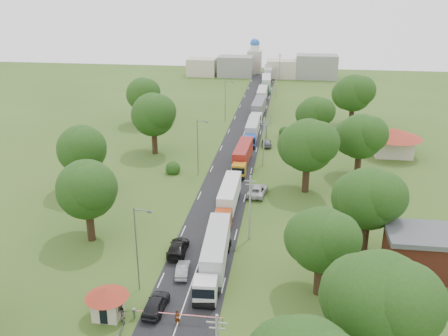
% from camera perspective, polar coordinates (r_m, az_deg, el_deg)
% --- Properties ---
extents(ground, '(260.00, 260.00, 0.00)m').
position_cam_1_polar(ground, '(73.24, -0.91, -5.22)').
color(ground, '#32531B').
rests_on(ground, ground).
extents(road, '(8.00, 200.00, 0.04)m').
position_cam_1_polar(road, '(91.47, 1.00, 0.22)').
color(road, black).
rests_on(road, ground).
extents(boom_barrier, '(9.22, 0.35, 1.18)m').
position_cam_1_polar(boom_barrier, '(52.06, -6.83, -16.22)').
color(boom_barrier, slate).
rests_on(boom_barrier, ground).
extents(guard_booth, '(4.40, 4.40, 3.45)m').
position_cam_1_polar(guard_booth, '(52.93, -13.22, -14.30)').
color(guard_booth, '#BFB49E').
rests_on(guard_booth, ground).
extents(info_sign, '(0.12, 3.10, 4.10)m').
position_cam_1_polar(info_sign, '(104.31, 4.86, 4.49)').
color(info_sign, slate).
rests_on(info_sign, ground).
extents(pole_1, '(1.60, 0.24, 9.00)m').
position_cam_1_polar(pole_1, '(64.36, 2.97, -4.47)').
color(pole_1, gray).
rests_on(pole_1, ground).
extents(pole_2, '(1.60, 0.24, 9.00)m').
position_cam_1_polar(pole_2, '(90.43, 4.56, 3.05)').
color(pole_2, gray).
rests_on(pole_2, ground).
extents(pole_3, '(1.60, 0.24, 9.00)m').
position_cam_1_polar(pole_3, '(117.39, 5.43, 7.17)').
color(pole_3, gray).
rests_on(pole_3, ground).
extents(pole_4, '(1.60, 0.24, 9.00)m').
position_cam_1_polar(pole_4, '(144.74, 5.99, 9.74)').
color(pole_4, gray).
rests_on(pole_4, ground).
extents(pole_5, '(1.60, 0.24, 9.00)m').
position_cam_1_polar(pole_5, '(172.30, 6.37, 11.48)').
color(pole_5, gray).
rests_on(pole_5, ground).
extents(lamp_0, '(2.03, 0.22, 10.00)m').
position_cam_1_polar(lamp_0, '(54.54, -9.83, -8.69)').
color(lamp_0, slate).
rests_on(lamp_0, ground).
extents(lamp_1, '(2.03, 0.22, 10.00)m').
position_cam_1_polar(lamp_1, '(85.75, -2.94, 2.71)').
color(lamp_1, slate).
rests_on(lamp_1, ground).
extents(lamp_2, '(2.03, 0.22, 10.00)m').
position_cam_1_polar(lamp_2, '(119.09, 0.21, 7.88)').
color(lamp_2, slate).
rests_on(lamp_2, ground).
extents(tree_1, '(9.60, 9.60, 12.05)m').
position_cam_1_polar(tree_1, '(43.45, 17.34, -14.22)').
color(tree_1, '#382616').
rests_on(tree_1, ground).
extents(tree_2, '(8.00, 8.00, 10.10)m').
position_cam_1_polar(tree_2, '(53.77, 11.09, -7.96)').
color(tree_2, '#382616').
rests_on(tree_2, ground).
extents(tree_3, '(8.80, 8.80, 11.07)m').
position_cam_1_polar(tree_3, '(63.13, 16.18, -3.30)').
color(tree_3, '#382616').
rests_on(tree_3, ground).
extents(tree_4, '(9.60, 9.60, 12.05)m').
position_cam_1_polar(tree_4, '(79.07, 9.55, 2.62)').
color(tree_4, '#382616').
rests_on(tree_4, ground).
extents(tree_5, '(8.80, 8.80, 11.07)m').
position_cam_1_polar(tree_5, '(87.63, 15.33, 3.53)').
color(tree_5, '#382616').
rests_on(tree_5, ground).
extents(tree_6, '(8.00, 8.00, 10.10)m').
position_cam_1_polar(tree_6, '(103.49, 10.37, 6.16)').
color(tree_6, '#382616').
rests_on(tree_6, ground).
extents(tree_7, '(9.60, 9.60, 12.05)m').
position_cam_1_polar(tree_7, '(118.54, 14.57, 8.30)').
color(tree_7, '#382616').
rests_on(tree_7, ground).
extents(tree_10, '(8.80, 8.80, 11.07)m').
position_cam_1_polar(tree_10, '(65.58, -15.38, -2.30)').
color(tree_10, '#382616').
rests_on(tree_10, ground).
extents(tree_11, '(8.80, 8.80, 11.07)m').
position_cam_1_polar(tree_11, '(81.14, -15.93, 2.10)').
color(tree_11, '#382616').
rests_on(tree_11, ground).
extents(tree_12, '(9.60, 9.60, 12.05)m').
position_cam_1_polar(tree_12, '(97.02, -8.08, 6.09)').
color(tree_12, '#382616').
rests_on(tree_12, ground).
extents(tree_13, '(8.80, 8.80, 11.07)m').
position_cam_1_polar(tree_13, '(118.04, -9.23, 8.34)').
color(tree_13, '#382616').
rests_on(tree_13, ground).
extents(house_brick, '(8.60, 6.60, 5.20)m').
position_cam_1_polar(house_brick, '(62.69, 21.74, -8.87)').
color(house_brick, maroon).
rests_on(house_brick, ground).
extents(house_cream, '(10.08, 10.08, 5.80)m').
position_cam_1_polar(house_cream, '(101.17, 18.88, 3.29)').
color(house_cream, '#BFB49E').
rests_on(house_cream, ground).
extents(distant_town, '(52.00, 8.00, 8.00)m').
position_cam_1_polar(distant_town, '(177.62, 4.83, 11.42)').
color(distant_town, gray).
rests_on(distant_town, ground).
extents(church, '(5.00, 5.00, 12.30)m').
position_cam_1_polar(church, '(185.53, 3.52, 12.45)').
color(church, '#BFB49E').
rests_on(church, ground).
extents(truck_0, '(3.18, 14.85, 4.10)m').
position_cam_1_polar(truck_0, '(58.79, -1.07, -9.82)').
color(truck_0, silver).
rests_on(truck_0, ground).
extents(truck_1, '(2.36, 13.70, 3.80)m').
position_cam_1_polar(truck_1, '(73.41, 0.54, -3.42)').
color(truck_1, '#A33812').
rests_on(truck_1, ground).
extents(truck_2, '(2.78, 13.72, 3.79)m').
position_cam_1_polar(truck_2, '(90.64, 2.12, 1.37)').
color(truck_2, '#BB7D16').
rests_on(truck_2, ground).
extents(truck_3, '(2.39, 13.90, 3.86)m').
position_cam_1_polar(truck_3, '(106.48, 3.27, 4.34)').
color(truck_3, '#1B45A6').
rests_on(truck_3, ground).
extents(truck_4, '(2.99, 15.16, 4.19)m').
position_cam_1_polar(truck_4, '(123.58, 3.95, 6.73)').
color(truck_4, silver).
rests_on(truck_4, ground).
extents(truck_5, '(2.52, 14.17, 3.93)m').
position_cam_1_polar(truck_5, '(138.56, 4.35, 8.20)').
color(truck_5, maroon).
rests_on(truck_5, ground).
extents(truck_6, '(3.36, 15.15, 4.18)m').
position_cam_1_polar(truck_6, '(155.46, 4.81, 9.61)').
color(truck_6, '#205722').
rests_on(truck_6, ground).
extents(truck_7, '(3.25, 15.12, 4.18)m').
position_cam_1_polar(truck_7, '(172.61, 5.03, 10.72)').
color(truck_7, silver).
rests_on(truck_7, ground).
extents(car_lane_front, '(2.19, 4.91, 1.64)m').
position_cam_1_polar(car_lane_front, '(53.58, -7.80, -15.16)').
color(car_lane_front, black).
rests_on(car_lane_front, ground).
extents(car_lane_mid, '(1.84, 4.16, 1.33)m').
position_cam_1_polar(car_lane_mid, '(59.00, -4.73, -11.50)').
color(car_lane_mid, gray).
rests_on(car_lane_mid, ground).
extents(car_lane_rear, '(2.43, 5.57, 1.59)m').
position_cam_1_polar(car_lane_rear, '(63.15, -5.29, -9.03)').
color(car_lane_rear, black).
rests_on(car_lane_rear, ground).
extents(car_verge_near, '(3.32, 6.00, 1.59)m').
position_cam_1_polar(car_verge_near, '(79.15, 3.86, -2.58)').
color(car_verge_near, '#BBBBBB').
rests_on(car_verge_near, ground).
extents(car_verge_far, '(2.35, 4.77, 1.57)m').
position_cam_1_polar(car_verge_far, '(102.54, 4.91, 2.91)').
color(car_verge_far, slate).
rests_on(car_verge_far, ground).
extents(pedestrian_near, '(0.65, 0.50, 1.58)m').
position_cam_1_polar(pedestrian_near, '(51.55, -5.35, -16.73)').
color(pedestrian_near, gray).
rests_on(pedestrian_near, ground).
extents(pedestrian_booth, '(1.05, 1.14, 1.88)m').
position_cam_1_polar(pedestrian_booth, '(52.33, -11.59, -16.26)').
color(pedestrian_booth, gray).
rests_on(pedestrian_booth, ground).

